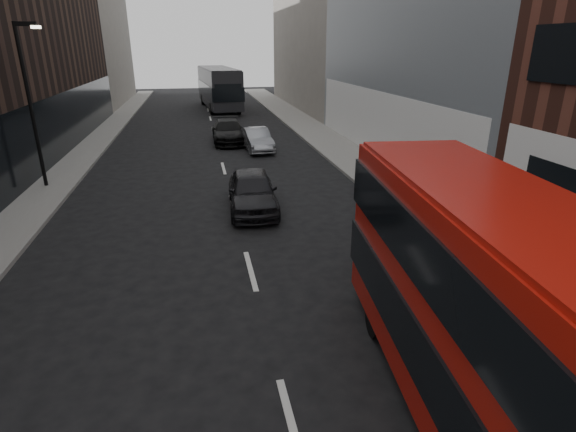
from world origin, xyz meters
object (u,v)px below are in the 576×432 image
car_c (228,131)px  grey_bus (219,87)px  red_bus (512,332)px  car_b (257,139)px  car_a (252,191)px  street_lamp (31,96)px

car_c → grey_bus: bearing=89.3°
grey_bus → car_c: 17.67m
red_bus → car_b: 23.20m
grey_bus → car_a: grey_bus is taller
car_b → grey_bus: bearing=89.3°
grey_bus → car_a: bearing=-95.6°
car_c → street_lamp: bearing=-134.5°
car_a → car_c: car_a is taller
street_lamp → car_a: street_lamp is taller
street_lamp → grey_bus: 28.28m
car_c → red_bus: bearing=-84.4°
grey_bus → car_b: grey_bus is taller
red_bus → car_b: red_bus is taller
grey_bus → car_c: (-0.42, -17.60, -1.45)m
red_bus → car_b: (-0.67, 23.14, -1.61)m
car_c → car_a: bearing=-89.7°
car_a → red_bus: bearing=-76.0°
car_b → car_c: size_ratio=0.81×
street_lamp → car_a: (8.95, -4.74, -3.39)m
grey_bus → car_c: bearing=-96.1°
grey_bus → car_a: size_ratio=2.78×
car_b → car_c: car_c is taller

